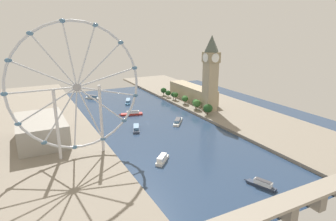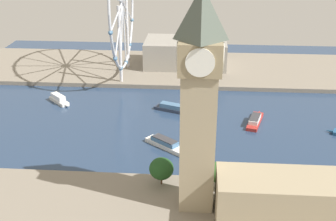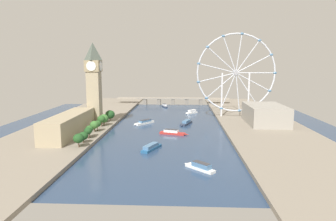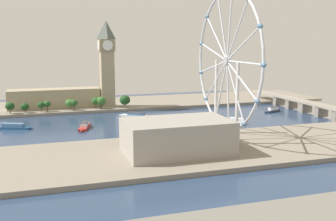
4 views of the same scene
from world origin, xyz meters
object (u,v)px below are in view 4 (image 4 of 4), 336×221
at_px(tour_boat_1, 15,127).
at_px(tour_boat_3, 272,110).
at_px(tour_boat_5, 135,115).
at_px(tour_boat_0, 147,126).
at_px(clock_tower, 107,62).
at_px(parliament_block, 54,98).
at_px(river_bridge, 306,104).
at_px(tour_boat_4, 84,126).
at_px(riverside_hall, 177,136).
at_px(ferris_wheel, 227,62).
at_px(tour_boat_6, 235,121).

xyz_separation_m(tour_boat_1, tour_boat_3, (-3.77, 250.30, 0.13)).
bearing_deg(tour_boat_5, tour_boat_0, 127.93).
distance_m(clock_tower, parliament_block, 66.88).
distance_m(river_bridge, tour_boat_4, 225.43).
height_order(clock_tower, riverside_hall, clock_tower).
height_order(tour_boat_1, tour_boat_3, tour_boat_3).
xyz_separation_m(clock_tower, ferris_wheel, (166.71, 58.06, 8.11)).
bearing_deg(parliament_block, tour_boat_1, -23.64).
relative_size(parliament_block, river_bridge, 0.48).
distance_m(riverside_hall, tour_boat_1, 158.23).
xyz_separation_m(tour_boat_4, tour_boat_5, (-35.11, 51.68, 0.04)).
distance_m(clock_tower, riverside_hall, 197.08).
xyz_separation_m(tour_boat_1, tour_boat_6, (38.64, 185.56, 0.30)).
relative_size(clock_tower, ferris_wheel, 0.85).
xyz_separation_m(tour_boat_0, tour_boat_6, (8.69, 78.52, 0.36)).
bearing_deg(tour_boat_5, ferris_wheel, 148.88).
height_order(tour_boat_4, tour_boat_5, tour_boat_5).
bearing_deg(ferris_wheel, tour_boat_5, -159.86).
bearing_deg(ferris_wheel, tour_boat_1, -122.03).
relative_size(river_bridge, tour_boat_0, 6.60).
distance_m(river_bridge, tour_boat_0, 175.65).
bearing_deg(clock_tower, river_bridge, 66.64).
bearing_deg(tour_boat_6, clock_tower, -4.95).
height_order(riverside_hall, tour_boat_3, riverside_hall).
relative_size(parliament_block, ferris_wheel, 0.88).
bearing_deg(tour_boat_3, tour_boat_4, -14.62).
height_order(ferris_wheel, tour_boat_1, ferris_wheel).
bearing_deg(tour_boat_6, river_bridge, -117.74).
height_order(ferris_wheel, tour_boat_6, ferris_wheel).
xyz_separation_m(riverside_hall, tour_boat_6, (-81.24, 82.94, -11.24)).
bearing_deg(tour_boat_3, ferris_wheel, 23.51).
xyz_separation_m(ferris_wheel, river_bridge, (-84.56, 132.17, -49.86)).
distance_m(ferris_wheel, tour_boat_3, 151.02).
bearing_deg(tour_boat_5, tour_boat_6, -178.05).
xyz_separation_m(parliament_block, tour_boat_6, (121.69, 149.20, -10.61)).
relative_size(river_bridge, tour_boat_1, 6.63).
bearing_deg(tour_boat_6, tour_boat_1, 33.15).
distance_m(riverside_hall, tour_boat_6, 116.64).
bearing_deg(clock_tower, tour_boat_3, 66.37).
distance_m(parliament_block, tour_boat_4, 101.16).
bearing_deg(parliament_block, clock_tower, 80.01).
xyz_separation_m(tour_boat_0, tour_boat_5, (-49.49, 0.70, 0.03)).
distance_m(river_bridge, tour_boat_5, 175.95).
xyz_separation_m(ferris_wheel, tour_boat_0, (-63.34, -42.08, -56.33)).
height_order(ferris_wheel, tour_boat_3, ferris_wheel).
bearing_deg(clock_tower, tour_boat_0, 8.79).
distance_m(tour_boat_1, tour_boat_4, 58.19).
relative_size(riverside_hall, tour_boat_5, 2.42).
bearing_deg(riverside_hall, tour_boat_5, 177.90).
bearing_deg(clock_tower, ferris_wheel, 19.20).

